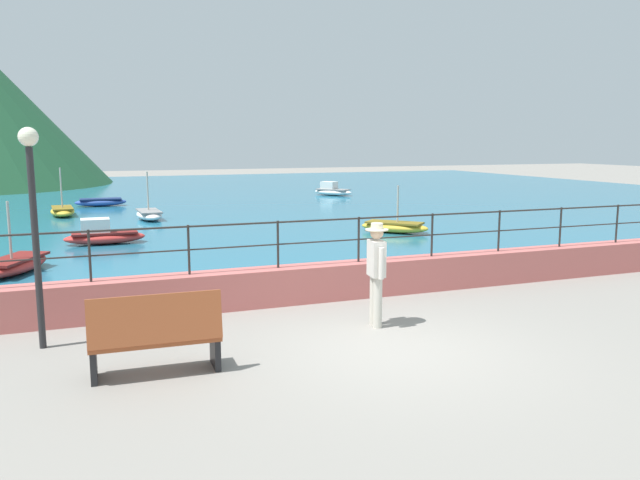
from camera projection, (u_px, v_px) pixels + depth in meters
The scene contains 14 objects.
ground_plane at pixel (396, 349), 9.41m from camera, with size 120.00×120.00×0.00m, color gray.
promenade_wall at pixel (319, 282), 12.30m from camera, with size 20.00×0.56×0.70m, color #BC605B.
railing at pixel (319, 233), 12.15m from camera, with size 18.44×0.04×0.90m.
lake_water at pixel (166, 199), 33.22m from camera, with size 64.00×44.32×0.06m, color #236B89.
bench_main at pixel (156, 335), 8.28m from camera, with size 1.72×0.62×1.13m.
person_walking at pixel (376, 269), 10.44m from camera, with size 0.38×0.57×1.75m.
lamp_post at pixel (33, 203), 9.14m from camera, with size 0.28×0.28×3.28m.
boat_0 at pixel (332, 191), 35.12m from camera, with size 2.11×2.37×0.76m.
boat_1 at pixel (101, 202), 29.36m from camera, with size 2.31×0.93×0.36m.
boat_3 at pixel (149, 214), 24.37m from camera, with size 0.99×2.34×1.85m.
boat_4 at pixel (394, 227), 20.92m from camera, with size 2.23×2.29×1.57m.
boat_5 at pixel (62, 211), 25.54m from camera, with size 1.05×2.35×1.96m.
boat_6 at pixel (103, 235), 18.62m from camera, with size 2.30×0.90×0.76m.
boat_7 at pixel (15, 265), 14.50m from camera, with size 1.81×2.46×1.68m.
Camera 1 is at (-4.31, -8.02, 3.09)m, focal length 35.37 mm.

